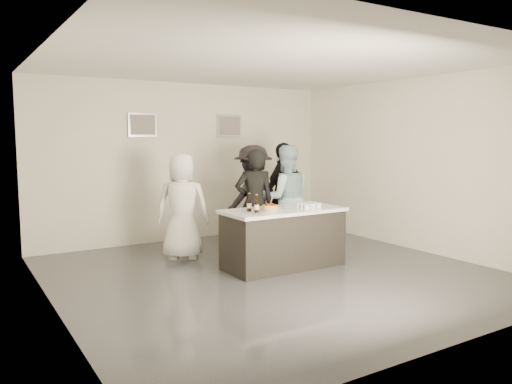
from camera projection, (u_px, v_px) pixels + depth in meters
floor at (274, 273)px, 7.27m from camera, size 6.00×6.00×0.00m
ceiling at (275, 63)px, 6.94m from camera, size 6.00×6.00×0.00m
wall_back at (188, 162)px, 9.64m from camera, size 6.00×0.04×3.00m
wall_front at (457, 190)px, 4.57m from camera, size 6.00×0.04×3.00m
wall_left at (50, 181)px, 5.53m from camera, size 0.04×6.00×3.00m
wall_right at (417, 165)px, 8.68m from camera, size 0.04×6.00×3.00m
picture_left at (142, 125)px, 9.06m from camera, size 0.54×0.04×0.44m
picture_right at (229, 126)px, 10.01m from camera, size 0.54×0.04×0.44m
bar_counter at (283, 238)px, 7.59m from camera, size 1.86×0.86×0.90m
cake at (270, 208)px, 7.31m from camera, size 0.23×0.23×0.08m
beer_bottle_a at (249, 203)px, 7.27m from camera, size 0.07×0.07×0.26m
beer_bottle_b at (257, 204)px, 7.11m from camera, size 0.07×0.07×0.26m
tumbler_cluster at (308, 205)px, 7.65m from camera, size 0.30×0.30×0.08m
candles at (278, 212)px, 7.16m from camera, size 0.24×0.08×0.01m
person_main_black at (254, 203)px, 8.19m from camera, size 0.75×0.61×1.79m
person_main_blue at (285, 199)px, 8.59m from camera, size 1.08×0.96×1.84m
person_guest_left at (182, 206)px, 8.07m from camera, size 1.01×0.90×1.73m
person_guest_right at (285, 194)px, 9.17m from camera, size 1.19×0.80×1.88m
person_guest_back at (253, 196)px, 9.07m from camera, size 1.32×0.95×1.83m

